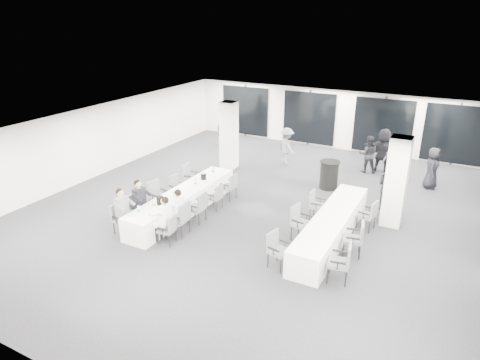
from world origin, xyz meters
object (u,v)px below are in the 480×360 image
object	(u,v)px
standing_guest_b	(368,152)
chair_side_left_near	(277,247)
chair_main_right_mid	(199,206)
standing_guest_g	(222,125)
chair_main_left_fourth	(176,186)
chair_main_left_far	(190,176)
chair_main_right_second	(181,217)
chair_main_right_far	(230,185)
chair_side_right_near	(342,260)
chair_main_right_near	(169,228)
standing_guest_f	(383,147)
chair_side_left_far	(316,203)
chair_side_left_mid	(299,220)
cocktail_table	(329,175)
chair_main_left_near	(121,217)
chair_main_left_mid	(157,194)
standing_guest_h	(389,184)
standing_guest_c	(287,144)
banquet_table_main	(184,202)
chair_main_left_second	(138,206)
chair_main_right_fourth	(216,196)
standing_guest_e	(433,165)
chair_side_right_far	(369,214)
ice_bucket_near	(160,200)
banquet_table_side	(331,227)
chair_side_right_mid	(356,237)
ice_bucket_far	(203,176)

from	to	relation	value
standing_guest_b	chair_side_left_near	bearing A→B (deg)	69.64
chair_main_right_mid	chair_side_left_near	bearing A→B (deg)	-110.97
chair_side_left_near	standing_guest_g	bearing A→B (deg)	-129.77
chair_main_left_fourth	chair_side_left_near	world-z (taller)	chair_side_left_near
chair_main_left_far	chair_main_right_second	size ratio (longest dim) A/B	0.98
chair_main_right_far	chair_side_right_near	distance (m)	5.68
chair_main_right_near	standing_guest_f	size ratio (longest dim) A/B	0.42
chair_side_left_far	chair_side_left_mid	bearing A→B (deg)	-1.60
cocktail_table	chair_main_left_near	size ratio (longest dim) A/B	1.15
chair_side_left_mid	chair_main_left_fourth	bearing A→B (deg)	-89.00
chair_main_left_mid	standing_guest_f	distance (m)	9.40
standing_guest_h	standing_guest_f	bearing A→B (deg)	-35.12
chair_main_left_far	chair_main_right_mid	xyz separation A→B (m)	(1.67, -2.00, -0.02)
chair_main_right_near	standing_guest_c	bearing A→B (deg)	-8.90
chair_main_right_second	standing_guest_f	bearing A→B (deg)	-28.64
chair_main_right_far	banquet_table_main	bearing A→B (deg)	158.29
chair_main_right_second	standing_guest_h	distance (m)	6.82
chair_main_right_mid	chair_side_right_near	size ratio (longest dim) A/B	0.96
chair_main_left_second	chair_main_right_fourth	world-z (taller)	chair_main_left_second
chair_main_right_fourth	standing_guest_b	distance (m)	6.98
standing_guest_e	chair_side_left_mid	bearing A→B (deg)	150.99
chair_side_right_far	standing_guest_b	size ratio (longest dim) A/B	0.54
chair_side_right_far	ice_bucket_near	xyz separation A→B (m)	(-5.64, -2.76, 0.34)
chair_main_right_second	chair_side_left_near	bearing A→B (deg)	-96.70
chair_main_right_near	chair_side_right_far	world-z (taller)	chair_side_right_far
chair_main_right_far	standing_guest_g	distance (m)	6.52
chair_main_right_far	chair_side_left_near	size ratio (longest dim) A/B	0.97
standing_guest_h	banquet_table_side	bearing A→B (deg)	111.11
chair_main_right_second	chair_side_right_far	world-z (taller)	chair_main_right_second
chair_main_right_near	chair_main_right_mid	size ratio (longest dim) A/B	0.89
chair_main_left_fourth	standing_guest_g	distance (m)	6.66
chair_main_right_far	chair_main_left_second	bearing A→B (deg)	155.21
chair_side_right_mid	chair_main_right_mid	bearing A→B (deg)	80.37
chair_main_right_second	standing_guest_c	bearing A→B (deg)	-4.95
chair_main_right_second	standing_guest_h	bearing A→B (deg)	-49.82
chair_main_left_fourth	standing_guest_g	bearing A→B (deg)	-149.45
banquet_table_side	chair_main_right_fourth	xyz separation A→B (m)	(-3.96, 0.18, 0.12)
chair_main_left_near	chair_main_right_near	distance (m)	1.66
chair_main_left_near	chair_side_left_far	world-z (taller)	chair_side_left_far
chair_main_right_mid	standing_guest_f	bearing A→B (deg)	-29.56
chair_main_left_mid	chair_side_right_near	size ratio (longest dim) A/B	1.01
banquet_table_main	standing_guest_e	distance (m)	9.21
banquet_table_main	banquet_table_side	size ratio (longest dim) A/B	1.00
standing_guest_g	chair_main_left_mid	bearing A→B (deg)	-42.13
banquet_table_main	ice_bucket_near	distance (m)	1.25
chair_main_left_near	banquet_table_side	bearing A→B (deg)	118.37
chair_main_left_far	chair_main_right_far	bearing A→B (deg)	82.39
chair_main_right_near	ice_bucket_far	xyz separation A→B (m)	(-0.81, 3.09, 0.37)
chair_main_right_second	chair_side_right_near	distance (m)	4.79
banquet_table_main	ice_bucket_near	size ratio (longest dim) A/B	20.36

